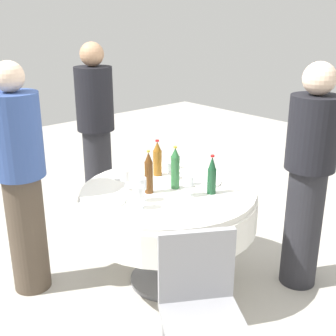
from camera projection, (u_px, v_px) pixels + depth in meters
ground_plane at (168, 280)px, 3.30m from camera, size 10.00×10.00×0.00m
dining_table at (168, 209)px, 3.11m from camera, size 1.25×1.25×0.74m
bottle_brown_north at (149, 173)px, 2.95m from camera, size 0.06×0.06×0.30m
bottle_amber_south at (157, 159)px, 3.28m from camera, size 0.07×0.07×0.28m
bottle_green_outer at (175, 169)px, 3.03m from camera, size 0.06×0.06×0.30m
bottle_dark_green_rear at (212, 176)px, 2.95m from camera, size 0.06×0.06×0.27m
wine_glass_rear at (125, 177)px, 3.00m from camera, size 0.06×0.06×0.15m
wine_glass_east at (141, 184)px, 2.82m from camera, size 0.07×0.07×0.16m
wine_glass_mid at (188, 181)px, 2.91m from camera, size 0.08×0.08×0.14m
wine_glass_west at (168, 167)px, 3.21m from camera, size 0.07×0.07×0.13m
wine_glass_right at (139, 193)px, 2.72m from camera, size 0.07×0.07×0.15m
plate_right at (205, 182)px, 3.16m from camera, size 0.22×0.22×0.02m
plate_near at (110, 201)px, 2.84m from camera, size 0.20×0.20×0.02m
plate_front at (128, 176)px, 3.29m from camera, size 0.22×0.22×0.02m
fork_south at (167, 201)px, 2.85m from camera, size 0.08×0.17×0.00m
knife_outer at (236, 193)px, 2.98m from camera, size 0.14×0.13×0.00m
folded_napkin at (168, 166)px, 3.48m from camera, size 0.19×0.19×0.02m
person_north at (308, 175)px, 3.01m from camera, size 0.34×0.34×1.61m
person_south at (96, 130)px, 4.05m from camera, size 0.34×0.34×1.67m
person_outer at (21, 178)px, 2.95m from camera, size 0.34×0.34×1.62m
chair_mid at (200, 302)px, 2.22m from camera, size 0.55×0.55×0.87m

